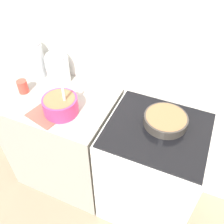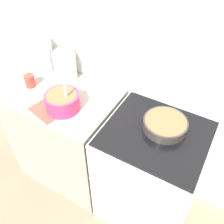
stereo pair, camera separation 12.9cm
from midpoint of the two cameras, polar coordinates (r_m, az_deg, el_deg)
name	(u,v)px [view 2 (the right image)]	position (r m, az deg, el deg)	size (l,w,h in m)	color
ground_plane	(92,214)	(2.29, -2.85, -22.25)	(12.00, 12.00, 0.00)	gray
wall_back	(132,57)	(1.72, 6.82, 12.33)	(4.60, 0.05, 2.40)	white
countertop_cabinet	(69,137)	(2.15, -8.23, -5.70)	(0.80, 0.59, 0.94)	#9E998E
stove	(149,175)	(1.94, 10.34, -14.03)	(0.66, 0.60, 0.94)	white
mixing_bowl	(62,101)	(1.66, -9.11, 2.50)	(0.23, 0.23, 0.26)	#E0336B
baking_pan	(165,124)	(1.58, 14.35, -2.82)	(0.27, 0.27, 0.06)	#38332D
storage_jar_left	(45,57)	(2.03, -13.39, 12.01)	(0.14, 0.14, 0.28)	silver
storage_jar_middle	(65,67)	(1.93, -8.71, 10.06)	(0.17, 0.17, 0.22)	silver
tin_can	(30,81)	(1.92, -16.47, 6.83)	(0.07, 0.07, 0.10)	#CC3F33
recipe_page	(55,106)	(1.73, -10.93, 1.35)	(0.28, 0.33, 0.01)	#CC4C3F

